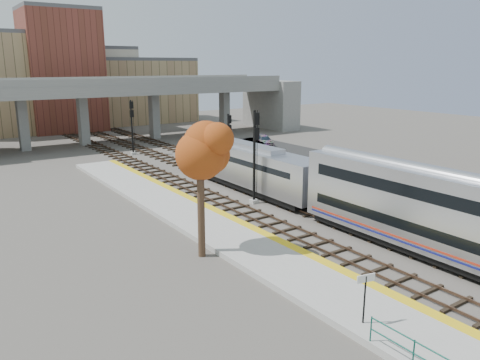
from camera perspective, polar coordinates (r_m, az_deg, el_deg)
ground at (r=34.62m, az=10.49°, el=-5.39°), size 160.00×160.00×0.00m
platform at (r=30.15m, az=0.56°, el=-7.75°), size 4.50×60.00×0.35m
yellow_strip at (r=31.14m, az=3.45°, el=-6.70°), size 0.70×60.00×0.01m
tracks at (r=44.40m, az=-0.03°, el=-0.74°), size 10.70×95.00×0.25m
overpass at (r=73.79m, az=-11.97°, el=9.33°), size 54.00×12.00×9.50m
buildings_far at (r=92.90m, az=-19.42°, el=11.02°), size 43.00×21.00×20.60m
parking_lot at (r=64.16m, az=1.79°, el=3.76°), size 14.00×18.00×0.04m
locomotive at (r=43.24m, az=0.68°, el=1.86°), size 3.02×19.05×4.10m
signal_mast_near at (r=38.29m, az=1.81°, el=2.85°), size 0.60×0.64×7.74m
signal_mast_mid at (r=49.04m, az=-1.40°, el=4.18°), size 0.60×0.64×6.37m
signal_mast_far at (r=61.48m, az=-13.01°, el=6.19°), size 0.60×0.64×6.96m
station_sign at (r=21.22m, az=15.02°, el=-12.66°), size 0.89×0.24×2.27m
tree at (r=26.97m, az=-4.92°, el=3.67°), size 3.60×3.60×8.80m
car_a at (r=56.57m, az=1.75°, el=3.07°), size 2.92×4.04×1.28m
car_b at (r=65.83m, az=1.45°, el=4.57°), size 2.14×3.85×1.20m
car_c at (r=67.34m, az=3.00°, el=4.83°), size 3.45×4.98×1.34m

